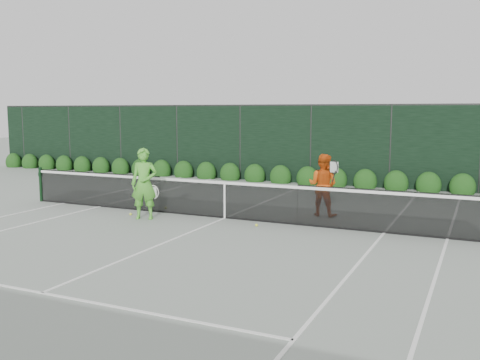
% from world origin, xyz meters
% --- Properties ---
extents(ground, '(80.00, 80.00, 0.00)m').
position_xyz_m(ground, '(0.00, 0.00, 0.00)').
color(ground, gray).
rests_on(ground, ground).
extents(tennis_net, '(12.90, 0.10, 1.07)m').
position_xyz_m(tennis_net, '(-0.02, 0.00, 0.53)').
color(tennis_net, black).
rests_on(tennis_net, ground).
extents(player_woman, '(0.79, 0.67, 1.86)m').
position_xyz_m(player_woman, '(-1.87, -0.93, 0.93)').
color(player_woman, '#52B234').
rests_on(player_woman, ground).
extents(player_man, '(0.91, 0.70, 1.67)m').
position_xyz_m(player_man, '(2.23, 1.42, 0.84)').
color(player_man, '#D45111').
rests_on(player_man, ground).
extents(court_lines, '(11.03, 23.83, 0.01)m').
position_xyz_m(court_lines, '(0.00, 0.00, 0.01)').
color(court_lines, white).
rests_on(court_lines, ground).
extents(windscreen_fence, '(32.00, 21.07, 3.06)m').
position_xyz_m(windscreen_fence, '(0.00, -2.71, 1.51)').
color(windscreen_fence, black).
rests_on(windscreen_fence, ground).
extents(hedge_row, '(31.66, 0.65, 0.94)m').
position_xyz_m(hedge_row, '(-0.00, 7.15, 0.23)').
color(hedge_row, '#13390F').
rests_on(hedge_row, ground).
extents(tennis_balls, '(3.72, 1.27, 0.07)m').
position_xyz_m(tennis_balls, '(-1.17, -0.25, 0.03)').
color(tennis_balls, yellow).
rests_on(tennis_balls, ground).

